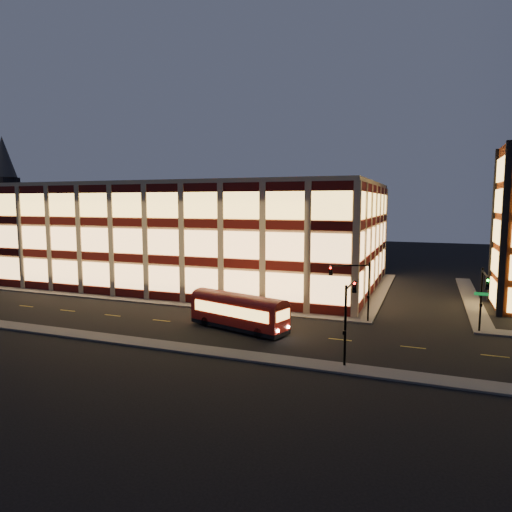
% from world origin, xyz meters
% --- Properties ---
extents(ground, '(200.00, 200.00, 0.00)m').
position_xyz_m(ground, '(0.00, 0.00, 0.00)').
color(ground, black).
rests_on(ground, ground).
extents(sidewalk_office_south, '(54.00, 2.00, 0.15)m').
position_xyz_m(sidewalk_office_south, '(-3.00, 1.00, 0.07)').
color(sidewalk_office_south, '#514F4C').
rests_on(sidewalk_office_south, ground).
extents(sidewalk_office_east, '(2.00, 30.00, 0.15)m').
position_xyz_m(sidewalk_office_east, '(23.00, 17.00, 0.07)').
color(sidewalk_office_east, '#514F4C').
rests_on(sidewalk_office_east, ground).
extents(sidewalk_tower_west, '(2.00, 30.00, 0.15)m').
position_xyz_m(sidewalk_tower_west, '(34.00, 17.00, 0.07)').
color(sidewalk_tower_west, '#514F4C').
rests_on(sidewalk_tower_west, ground).
extents(sidewalk_near, '(100.00, 2.00, 0.15)m').
position_xyz_m(sidewalk_near, '(0.00, -13.00, 0.07)').
color(sidewalk_near, '#514F4C').
rests_on(sidewalk_near, ground).
extents(office_building, '(50.45, 30.45, 14.50)m').
position_xyz_m(office_building, '(-2.91, 16.91, 7.25)').
color(office_building, tan).
rests_on(office_building, ground).
extents(church_tower, '(5.00, 5.00, 18.00)m').
position_xyz_m(church_tower, '(-70.00, 40.00, 9.00)').
color(church_tower, '#2D2621').
rests_on(church_tower, ground).
extents(church_spire, '(6.00, 6.00, 10.00)m').
position_xyz_m(church_spire, '(-70.00, 40.00, 23.00)').
color(church_spire, '#4C473F').
rests_on(church_spire, church_tower).
extents(traffic_signal_far, '(3.79, 1.87, 6.00)m').
position_xyz_m(traffic_signal_far, '(22.21, 0.24, 4.11)').
color(traffic_signal_far, black).
rests_on(traffic_signal_far, ground).
extents(traffic_signal_right, '(1.20, 4.37, 6.00)m').
position_xyz_m(traffic_signal_right, '(33.50, -0.62, 4.10)').
color(traffic_signal_right, black).
rests_on(traffic_signal_right, ground).
extents(traffic_signal_near, '(0.32, 4.45, 6.00)m').
position_xyz_m(traffic_signal_near, '(23.50, -11.03, 4.13)').
color(traffic_signal_near, black).
rests_on(traffic_signal_near, ground).
extents(trolley_bus, '(10.30, 5.28, 3.39)m').
position_xyz_m(trolley_bus, '(12.47, -6.08, 1.88)').
color(trolley_bus, '#940E08').
rests_on(trolley_bus, ground).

